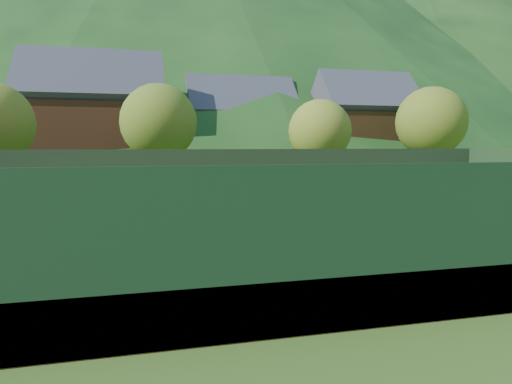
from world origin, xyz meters
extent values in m
plane|color=#2E4B17|center=(0.00, 0.00, 0.00)|extent=(400.00, 400.00, 0.00)
cube|color=#B6511D|center=(0.00, 0.00, 0.01)|extent=(40.00, 24.00, 0.02)
cone|color=#143613|center=(10.00, 160.00, 55.00)|extent=(280.00, 280.00, 110.00)
cone|color=#163412|center=(90.00, 150.00, 47.50)|extent=(260.00, 260.00, 95.00)
imported|color=#182CA1|center=(-1.22, -1.57, 0.93)|extent=(0.77, 0.64, 1.81)
imported|color=orange|center=(1.16, 2.65, 0.80)|extent=(0.78, 0.62, 1.57)
imported|color=orange|center=(5.44, 3.08, 0.69)|extent=(0.81, 0.40, 1.34)
imported|color=orange|center=(7.63, 2.18, 0.80)|extent=(0.78, 0.52, 1.56)
imported|color=#E95C14|center=(6.33, 3.31, 0.73)|extent=(0.93, 0.56, 1.41)
sphere|color=#CED523|center=(-9.02, -7.04, 0.05)|extent=(0.07, 0.07, 0.07)
sphere|color=#CED523|center=(-1.12, -4.69, 0.05)|extent=(0.07, 0.07, 0.07)
sphere|color=#CED523|center=(-8.17, -5.13, 0.05)|extent=(0.07, 0.07, 0.07)
sphere|color=#CED523|center=(4.46, -3.37, 0.05)|extent=(0.07, 0.07, 0.07)
sphere|color=#CED523|center=(-1.84, -3.70, 0.05)|extent=(0.07, 0.07, 0.07)
sphere|color=#CED523|center=(-5.33, -2.93, 0.05)|extent=(0.07, 0.07, 0.07)
sphere|color=#CED523|center=(-2.77, -5.67, 0.05)|extent=(0.07, 0.07, 0.07)
sphere|color=#CED523|center=(-3.91, -9.08, 0.05)|extent=(0.07, 0.07, 0.07)
sphere|color=#CED523|center=(-4.52, -4.17, 0.05)|extent=(0.07, 0.07, 0.07)
sphere|color=#CED523|center=(0.40, -0.82, 0.05)|extent=(0.07, 0.07, 0.07)
sphere|color=#CED523|center=(0.34, -8.92, 0.05)|extent=(0.07, 0.07, 0.07)
sphere|color=#CED523|center=(-7.44, -2.71, 0.05)|extent=(0.07, 0.07, 0.07)
sphere|color=#CED523|center=(-0.62, -4.84, 0.05)|extent=(0.07, 0.07, 0.07)
sphere|color=#CED523|center=(-6.73, -3.31, 0.05)|extent=(0.07, 0.07, 0.07)
sphere|color=#CED523|center=(-8.89, -4.48, 0.05)|extent=(0.07, 0.07, 0.07)
sphere|color=#CED523|center=(6.07, -3.79, 0.05)|extent=(0.07, 0.07, 0.07)
cube|color=white|center=(11.88, 0.00, 0.02)|extent=(0.06, 10.97, 0.00)
cube|color=silver|center=(0.00, -5.49, 0.02)|extent=(23.77, 0.06, 0.00)
cube|color=silver|center=(0.00, 5.49, 0.02)|extent=(23.77, 0.06, 0.00)
cube|color=silver|center=(0.00, -4.12, 0.02)|extent=(23.77, 0.06, 0.00)
cube|color=silver|center=(0.00, 4.12, 0.02)|extent=(23.77, 0.06, 0.00)
cube|color=white|center=(-6.40, 0.00, 0.02)|extent=(0.06, 8.23, 0.00)
cube|color=white|center=(6.40, 0.00, 0.02)|extent=(0.06, 8.23, 0.00)
cube|color=white|center=(0.00, 0.00, 0.02)|extent=(12.80, 0.06, 0.00)
cube|color=silver|center=(0.00, 0.00, 0.02)|extent=(0.06, 10.97, 0.00)
cube|color=black|center=(0.00, 0.00, 0.47)|extent=(0.03, 11.97, 0.90)
cube|color=white|center=(0.00, 0.00, 0.94)|extent=(0.05, 11.97, 0.06)
cylinder|color=black|center=(0.00, -5.99, 0.57)|extent=(0.10, 0.10, 1.10)
cylinder|color=black|center=(0.00, 5.99, 0.57)|extent=(0.10, 0.10, 1.10)
cube|color=black|center=(0.00, 12.00, 1.52)|extent=(40.00, 0.05, 3.00)
cube|color=#195828|center=(0.00, 12.00, 0.52)|extent=(40.40, 0.05, 1.00)
cube|color=black|center=(0.00, -12.00, 1.52)|extent=(40.00, 0.05, 3.00)
cube|color=#185627|center=(0.00, -12.00, 0.52)|extent=(40.40, 0.05, 1.00)
cylinder|color=black|center=(-8.96, -4.81, 0.30)|extent=(0.02, 0.02, 0.55)
cylinder|color=black|center=(-8.41, -4.81, 0.30)|extent=(0.02, 0.02, 0.55)
cylinder|color=black|center=(-8.96, -4.26, 0.30)|extent=(0.02, 0.02, 0.55)
cylinder|color=black|center=(-8.41, -4.26, 0.30)|extent=(0.02, 0.02, 0.55)
cube|color=black|center=(-8.68, -4.54, 0.57)|extent=(0.55, 0.55, 0.02)
cube|color=black|center=(-8.68, -4.81, 0.80)|extent=(0.55, 0.02, 0.45)
cube|color=black|center=(-8.68, -4.26, 0.80)|extent=(0.55, 0.02, 0.45)
cube|color=black|center=(-8.96, -4.54, 0.80)|extent=(0.02, 0.55, 0.45)
cube|color=black|center=(-8.41, -4.54, 0.80)|extent=(0.02, 0.55, 0.45)
sphere|color=#CCE526|center=(-8.89, -4.74, 0.99)|extent=(0.07, 0.07, 0.07)
sphere|color=#CCE526|center=(-8.89, -4.60, 0.99)|extent=(0.07, 0.07, 0.07)
sphere|color=#CCE526|center=(-8.89, -4.47, 0.99)|extent=(0.07, 0.07, 0.07)
sphere|color=#CCE526|center=(-8.89, -4.33, 0.99)|extent=(0.07, 0.07, 0.07)
sphere|color=#CCE526|center=(-8.75, -4.74, 0.99)|extent=(0.07, 0.07, 0.07)
sphere|color=#CCE526|center=(-8.75, -4.60, 0.99)|extent=(0.07, 0.07, 0.07)
sphere|color=#CCE526|center=(-8.75, -4.47, 0.99)|extent=(0.07, 0.07, 0.07)
sphere|color=#CCE526|center=(-8.75, -4.33, 0.99)|extent=(0.07, 0.07, 0.07)
sphere|color=#CCE526|center=(-8.61, -4.74, 0.99)|extent=(0.07, 0.07, 0.07)
sphere|color=#CCE526|center=(-8.61, -4.60, 0.99)|extent=(0.07, 0.07, 0.07)
sphere|color=#CCE526|center=(-8.61, -4.47, 0.99)|extent=(0.07, 0.07, 0.07)
sphere|color=#CCE526|center=(-8.61, -4.33, 0.99)|extent=(0.07, 0.07, 0.07)
sphere|color=#CCE526|center=(-8.48, -4.74, 0.99)|extent=(0.07, 0.07, 0.07)
sphere|color=#CCE526|center=(-8.48, -4.60, 0.99)|extent=(0.07, 0.07, 0.07)
sphere|color=#CCE526|center=(-8.48, -4.47, 0.99)|extent=(0.07, 0.07, 0.07)
sphere|color=#CCE526|center=(-8.48, -4.33, 0.99)|extent=(0.07, 0.07, 0.07)
cube|color=beige|center=(-10.00, 30.00, 1.44)|extent=(12.00, 9.00, 2.88)
cube|color=#361C0E|center=(-10.00, 30.00, 5.12)|extent=(12.24, 9.18, 4.48)
cube|color=#3C3C43|center=(-10.00, 30.00, 7.96)|extent=(13.80, 9.93, 9.93)
cube|color=beige|center=(6.00, 34.00, 1.26)|extent=(11.00, 8.00, 2.52)
cube|color=#38210F|center=(6.00, 34.00, 4.48)|extent=(11.22, 8.16, 3.92)
cube|color=#3E3E45|center=(6.00, 34.00, 7.04)|extent=(12.65, 8.82, 8.82)
cube|color=beige|center=(20.00, 30.00, 1.35)|extent=(10.00, 8.00, 2.70)
cube|color=#341F0E|center=(20.00, 30.00, 4.80)|extent=(10.20, 8.16, 4.20)
cube|color=#404048|center=(20.00, 30.00, 7.50)|extent=(11.50, 8.82, 8.82)
cylinder|color=#422A1A|center=(-4.00, 20.00, 1.44)|extent=(0.36, 0.36, 2.88)
sphere|color=#436B1C|center=(-4.00, 20.00, 5.20)|extent=(6.40, 6.40, 6.40)
cylinder|color=#412B1A|center=(10.00, 19.00, 1.26)|extent=(0.36, 0.36, 2.52)
sphere|color=#577B20|center=(10.00, 19.00, 4.55)|extent=(5.60, 5.60, 5.60)
cylinder|color=#3E2619|center=(22.00, 20.00, 1.53)|extent=(0.36, 0.36, 3.06)
sphere|color=#486B1C|center=(22.00, 20.00, 5.53)|extent=(6.80, 6.80, 6.80)
camera|label=1|loc=(-5.63, -19.26, 3.36)|focal=32.00mm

